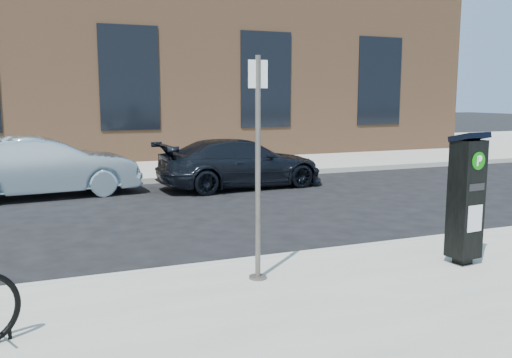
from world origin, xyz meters
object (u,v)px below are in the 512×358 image
parking_kiosk (466,197)px  car_dark (241,163)px  car_silver (43,167)px  sign_pole (258,171)px

parking_kiosk → car_dark: bearing=86.3°
parking_kiosk → car_silver: size_ratio=0.41×
sign_pole → car_silver: size_ratio=0.62×
parking_kiosk → sign_pole: 2.87m
car_silver → parking_kiosk: bearing=-153.3°
parking_kiosk → car_silver: parking_kiosk is taller
parking_kiosk → sign_pole: size_ratio=0.66×
parking_kiosk → sign_pole: (-2.80, 0.45, 0.43)m
sign_pole → car_silver: bearing=106.3°
sign_pole → car_silver: (-2.35, 7.80, -0.77)m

